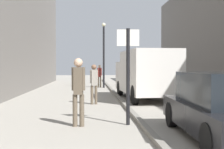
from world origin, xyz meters
name	(u,v)px	position (x,y,z in m)	size (l,w,h in m)	color
ground_plane	(86,101)	(0.00, 12.00, 0.00)	(80.00, 80.00, 0.00)	gray
kerb_strip	(120,99)	(1.58, 12.00, 0.06)	(0.16, 40.00, 0.12)	slate
pedestrian_main_foreground	(78,87)	(-0.10, 5.96, 1.04)	(0.36, 0.23, 1.79)	brown
pedestrian_mid_block	(100,74)	(0.89, 20.69, 0.97)	(0.33, 0.22, 1.67)	brown
pedestrian_far_crossing	(94,81)	(0.36, 10.62, 0.96)	(0.33, 0.22, 1.66)	brown
delivery_van	(145,73)	(2.84, 12.34, 1.24)	(2.37, 5.58, 2.30)	silver
street_sign_post	(128,68)	(1.23, 6.11, 1.55)	(0.60, 0.10, 2.60)	black
lamp_post	(104,51)	(1.19, 20.30, 2.72)	(0.28, 0.28, 4.76)	black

